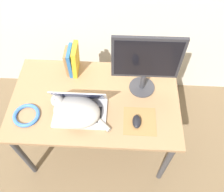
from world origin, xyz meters
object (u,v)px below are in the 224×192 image
at_px(laptop, 80,108).
at_px(computer_mouse, 137,121).
at_px(cat, 76,111).
at_px(external_monitor, 146,63).
at_px(cable_coil, 26,115).
at_px(book_row, 73,60).

bearing_deg(laptop, computer_mouse, -10.85).
height_order(cat, external_monitor, external_monitor).
bearing_deg(cable_coil, external_monitor, 19.73).
relative_size(computer_mouse, book_row, 0.40).
distance_m(computer_mouse, book_row, 0.65).
height_order(laptop, computer_mouse, laptop).
bearing_deg(laptop, external_monitor, 27.87).
bearing_deg(cable_coil, laptop, 9.03).
distance_m(book_row, cable_coil, 0.51).
bearing_deg(computer_mouse, external_monitor, 82.01).
bearing_deg(laptop, cat, -123.60).
xyz_separation_m(external_monitor, computer_mouse, (-0.04, -0.30, -0.25)).
distance_m(laptop, cable_coil, 0.37).
bearing_deg(external_monitor, cat, -149.91).
height_order(computer_mouse, book_row, book_row).
bearing_deg(cat, book_row, 100.22).
height_order(book_row, cable_coil, book_row).
bearing_deg(computer_mouse, cat, 174.61).
bearing_deg(cat, laptop, 56.40).
bearing_deg(external_monitor, laptop, -152.13).
relative_size(external_monitor, computer_mouse, 4.83).
distance_m(external_monitor, computer_mouse, 0.39).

